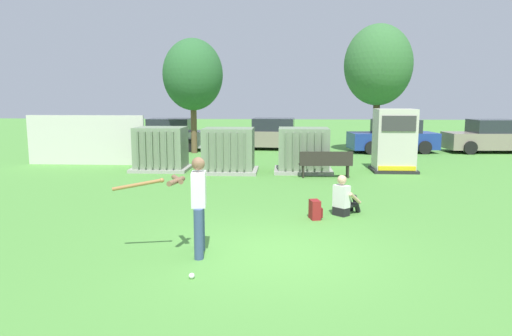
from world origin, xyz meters
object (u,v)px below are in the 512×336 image
Objects in this scene: transformer_mid_west at (229,151)px; parked_car_rightmost at (490,137)px; generator_enclosure at (394,141)px; park_bench at (326,162)px; parked_car_right_of_center at (393,137)px; parked_car_leftmost at (168,135)px; sports_ball at (192,276)px; transformer_west at (161,149)px; transformer_mid_east at (303,151)px; backpack at (315,210)px; seated_spectator at (344,199)px; batter at (196,201)px; parked_car_left_of_center at (271,135)px.

parked_car_rightmost is at bearing 29.55° from transformer_mid_west.
generator_enclosure is at bearing -134.14° from parked_car_rightmost.
parked_car_right_of_center is at bearing 62.53° from park_bench.
generator_enclosure is 11.87m from parked_car_leftmost.
parked_car_right_of_center is at bearing 68.00° from sports_ball.
transformer_west reaches higher than sports_ball.
transformer_west is 5.31m from transformer_mid_east.
transformer_mid_west is at bearing 113.04° from backpack.
parked_car_rightmost is at bearing 45.86° from generator_enclosure.
sports_ball is at bearing -124.15° from parked_car_rightmost.
transformer_west is at bearing 133.51° from seated_spectator.
transformer_west is 4.77× the size of backpack.
transformer_west is at bearing 107.08° from sports_ball.
batter is at bearing -134.48° from seated_spectator.
batter reaches higher than sports_ball.
transformer_mid_west is 4.77× the size of backpack.
generator_enclosure is at bearing -102.43° from parked_car_right_of_center.
parked_car_left_of_center is at bearing 100.59° from transformer_mid_east.
seated_spectator is at bearing -124.05° from parked_car_rightmost.
transformer_mid_east is at bearing -45.11° from parked_car_leftmost.
batter is at bearing 96.67° from sports_ball.
parked_car_left_of_center is at bearing 170.93° from parked_car_right_of_center.
seated_spectator is 14.93m from parked_car_leftmost.
seated_spectator is at bearing 55.56° from sports_ball.
transformer_west is 8.77m from seated_spectator.
park_bench is 0.42× the size of parked_car_left_of_center.
transformer_mid_west is 7.03m from backpack.
batter reaches higher than backpack.
parked_car_leftmost is (-6.71, 13.40, 0.54)m from backpack.
backpack is 0.10× the size of parked_car_leftmost.
parked_car_right_of_center is at bearing 32.23° from transformer_west.
transformer_west is 1.21× the size of batter.
park_bench is at bearing 82.74° from backpack.
transformer_mid_west is 6.10m from generator_enclosure.
transformer_mid_east is 10.59m from sports_ball.
generator_enclosure reaches higher than sports_ball.
seated_spectator is at bearing -81.25° from parked_car_left_of_center.
seated_spectator is (0.00, -5.05, -0.16)m from park_bench.
parked_car_right_of_center reaches higher than seated_spectator.
batter is 16.57m from parked_car_leftmost.
batter is (-2.23, -9.25, 0.19)m from transformer_mid_east.
park_bench is at bearing -15.61° from transformer_mid_west.
parked_car_leftmost is at bearing 134.89° from transformer_mid_east.
transformer_west is at bearing 172.41° from transformer_mid_west.
parked_car_leftmost is at bearing 116.59° from backpack.
generator_enclosure is 7.85m from backpack.
transformer_mid_east is at bearing -126.13° from parked_car_right_of_center.
parked_car_leftmost is 5.35m from parked_car_left_of_center.
seated_spectator is at bearing -60.26° from parked_car_leftmost.
transformer_mid_west is at bearing 119.80° from seated_spectator.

